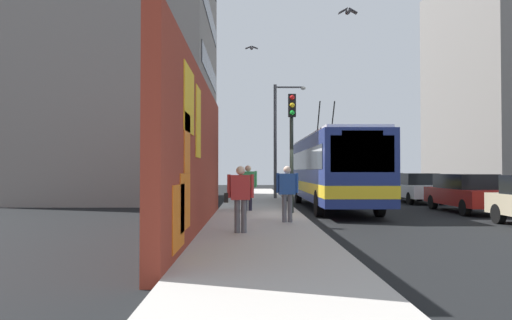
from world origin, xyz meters
TOP-DOWN VIEW (x-y plane):
  - ground_plane at (0.00, 0.00)m, footprint 80.00×80.00m
  - sidewalk_slab at (0.00, 1.60)m, footprint 48.00×3.20m
  - graffiti_wall at (-4.61, 3.35)m, footprint 12.84×0.32m
  - building_far_left at (10.35, 9.20)m, footprint 11.59×9.90m
  - building_far_right at (17.15, -17.00)m, footprint 13.54×7.94m
  - city_bus at (3.80, -1.80)m, footprint 12.05×2.53m
  - parked_car_red at (1.82, -7.00)m, footprint 4.86×1.74m
  - parked_car_white at (7.91, -7.00)m, footprint 4.90×1.83m
  - parked_car_navy at (13.84, -7.00)m, footprint 4.66×1.89m
  - pedestrian_near_wall at (-5.79, 2.15)m, footprint 0.23×0.75m
  - pedestrian_at_curb at (-3.28, 0.76)m, footprint 0.23×0.68m
  - pedestrian_midblock at (0.98, 1.98)m, footprint 0.24×0.70m
  - traffic_light at (-0.17, 0.35)m, footprint 0.49×0.28m
  - street_lamp at (9.54, 0.24)m, footprint 0.44×1.84m
  - flying_pigeons at (-1.62, -0.68)m, footprint 7.55×5.35m

SIDE VIEW (x-z plane):
  - ground_plane at x=0.00m, z-range 0.00..0.00m
  - sidewalk_slab at x=0.00m, z-range 0.00..0.15m
  - parked_car_red at x=1.82m, z-range 0.04..1.62m
  - parked_car_navy at x=13.84m, z-range 0.05..1.63m
  - parked_car_white at x=7.91m, z-range 0.05..1.63m
  - pedestrian_near_wall at x=-5.79m, z-range 0.30..1.98m
  - pedestrian_at_curb at x=-3.28m, z-range 0.30..2.02m
  - pedestrian_midblock at x=0.98m, z-range 0.32..2.10m
  - city_bus at x=3.80m, z-range -0.71..4.35m
  - graffiti_wall at x=-4.61m, z-range 0.00..4.34m
  - traffic_light at x=-0.17m, z-range 0.90..5.32m
  - street_lamp at x=9.54m, z-range 0.65..7.16m
  - flying_pigeons at x=-1.62m, z-range 6.28..7.35m
  - building_far_right at x=17.15m, z-range 0.00..16.53m
  - building_far_left at x=10.35m, z-range 0.00..18.94m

